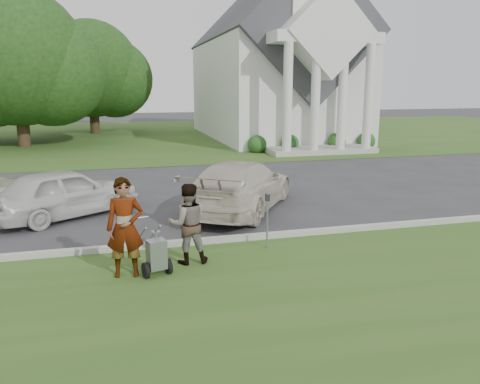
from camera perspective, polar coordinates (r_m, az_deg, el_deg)
name	(u,v)px	position (r m, az deg, el deg)	size (l,w,h in m)	color
ground	(226,250)	(11.01, -1.77, -7.09)	(120.00, 120.00, 0.00)	#333335
grass_strip	(265,307)	(8.34, 3.01, -13.84)	(80.00, 7.00, 0.01)	#2F531C
church_lawn	(148,135)	(37.35, -11.20, 6.78)	(80.00, 30.00, 0.01)	#2F531C
curb	(220,240)	(11.49, -2.40, -5.84)	(80.00, 0.18, 0.15)	#9E9E93
church	(275,55)	(35.15, 4.23, 16.31)	(9.19, 19.00, 24.10)	white
tree_left	(16,63)	(32.61, -25.60, 13.96)	(10.63, 8.40, 9.71)	#332316
tree_back	(91,74)	(40.13, -17.67, 13.59)	(9.61, 7.60, 8.89)	#332316
striping_cart	(156,255)	(9.58, -10.16, -7.59)	(0.73, 1.17, 1.02)	black
person_left	(125,228)	(9.51, -13.83, -4.34)	(0.73, 0.48, 2.00)	#999999
person_right	(188,224)	(10.02, -6.38, -3.93)	(0.85, 0.66, 1.74)	#999999
parking_meter_near	(267,214)	(10.88, 3.35, -2.68)	(0.10, 0.09, 1.34)	gray
car_b	(65,193)	(14.48, -20.50, -0.06)	(1.72, 4.27, 1.45)	silver
car_c	(240,186)	(14.27, 0.05, 0.77)	(2.17, 5.33, 1.55)	beige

